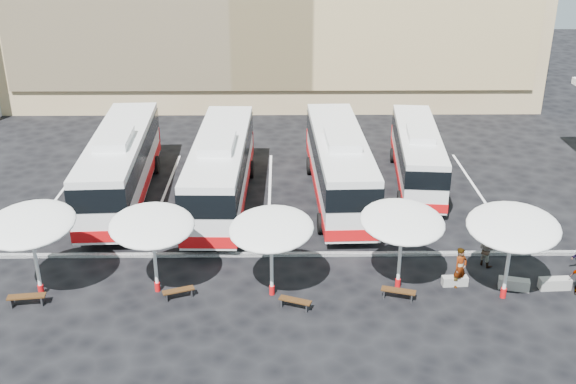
{
  "coord_description": "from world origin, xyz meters",
  "views": [
    {
      "loc": [
        0.67,
        -27.43,
        15.53
      ],
      "look_at": [
        1.0,
        3.0,
        2.2
      ],
      "focal_mm": 42.0,
      "sensor_mm": 36.0,
      "label": 1
    }
  ],
  "objects_px": {
    "sunshade_1": "(152,226)",
    "sunshade_4": "(513,227)",
    "bus_3": "(417,153)",
    "passenger_1": "(487,249)",
    "conc_bench_0": "(455,281)",
    "wood_bench_2": "(295,302)",
    "conc_bench_1": "(514,284)",
    "sunshade_0": "(30,225)",
    "passenger_0": "(460,268)",
    "sunshade_2": "(271,229)",
    "wood_bench_0": "(27,298)",
    "sunshade_3": "(402,222)",
    "wood_bench_3": "(398,292)",
    "bus_0": "(121,163)",
    "conc_bench_2": "(555,284)",
    "bus_2": "(339,163)",
    "wood_bench_1": "(178,292)",
    "bus_1": "(221,168)"
  },
  "relations": [
    {
      "from": "bus_1",
      "to": "sunshade_4",
      "type": "bearing_deg",
      "value": -36.36
    },
    {
      "from": "bus_0",
      "to": "bus_1",
      "type": "bearing_deg",
      "value": -9.94
    },
    {
      "from": "bus_1",
      "to": "sunshade_3",
      "type": "bearing_deg",
      "value": -45.67
    },
    {
      "from": "passenger_1",
      "to": "sunshade_0",
      "type": "bearing_deg",
      "value": 60.94
    },
    {
      "from": "conc_bench_0",
      "to": "conc_bench_1",
      "type": "distance_m",
      "value": 2.5
    },
    {
      "from": "wood_bench_2",
      "to": "conc_bench_1",
      "type": "bearing_deg",
      "value": 8.48
    },
    {
      "from": "sunshade_2",
      "to": "conc_bench_0",
      "type": "relative_size",
      "value": 4.07
    },
    {
      "from": "wood_bench_2",
      "to": "conc_bench_2",
      "type": "relative_size",
      "value": 1.05
    },
    {
      "from": "sunshade_2",
      "to": "wood_bench_1",
      "type": "bearing_deg",
      "value": -176.32
    },
    {
      "from": "wood_bench_2",
      "to": "wood_bench_3",
      "type": "distance_m",
      "value": 4.4
    },
    {
      "from": "passenger_1",
      "to": "wood_bench_0",
      "type": "bearing_deg",
      "value": 63.34
    },
    {
      "from": "bus_3",
      "to": "passenger_1",
      "type": "bearing_deg",
      "value": -76.48
    },
    {
      "from": "conc_bench_2",
      "to": "conc_bench_0",
      "type": "bearing_deg",
      "value": 175.41
    },
    {
      "from": "sunshade_1",
      "to": "passenger_1",
      "type": "xyz_separation_m",
      "value": [
        14.75,
        2.09,
        -2.34
      ]
    },
    {
      "from": "sunshade_2",
      "to": "conc_bench_1",
      "type": "distance_m",
      "value": 10.84
    },
    {
      "from": "conc_bench_2",
      "to": "sunshade_3",
      "type": "bearing_deg",
      "value": 178.42
    },
    {
      "from": "bus_1",
      "to": "wood_bench_2",
      "type": "xyz_separation_m",
      "value": [
        3.82,
        -10.51,
        -1.78
      ]
    },
    {
      "from": "sunshade_1",
      "to": "sunshade_4",
      "type": "xyz_separation_m",
      "value": [
        14.72,
        -0.67,
        0.2
      ]
    },
    {
      "from": "bus_2",
      "to": "passenger_1",
      "type": "distance_m",
      "value": 9.9
    },
    {
      "from": "bus_1",
      "to": "passenger_0",
      "type": "height_order",
      "value": "bus_1"
    },
    {
      "from": "bus_2",
      "to": "wood_bench_1",
      "type": "bearing_deg",
      "value": -128.1
    },
    {
      "from": "bus_0",
      "to": "conc_bench_1",
      "type": "distance_m",
      "value": 21.35
    },
    {
      "from": "passenger_0",
      "to": "passenger_1",
      "type": "relative_size",
      "value": 1.16
    },
    {
      "from": "sunshade_0",
      "to": "passenger_0",
      "type": "xyz_separation_m",
      "value": [
        17.98,
        0.44,
        -2.38
      ]
    },
    {
      "from": "sunshade_4",
      "to": "passenger_1",
      "type": "xyz_separation_m",
      "value": [
        0.03,
        2.76,
        -2.54
      ]
    },
    {
      "from": "sunshade_3",
      "to": "conc_bench_2",
      "type": "relative_size",
      "value": 3.15
    },
    {
      "from": "bus_2",
      "to": "sunshade_3",
      "type": "height_order",
      "value": "bus_2"
    },
    {
      "from": "conc_bench_0",
      "to": "passenger_0",
      "type": "relative_size",
      "value": 0.6
    },
    {
      "from": "sunshade_3",
      "to": "sunshade_4",
      "type": "bearing_deg",
      "value": -11.16
    },
    {
      "from": "bus_0",
      "to": "conc_bench_1",
      "type": "relative_size",
      "value": 10.23
    },
    {
      "from": "sunshade_4",
      "to": "conc_bench_0",
      "type": "distance_m",
      "value": 3.76
    },
    {
      "from": "sunshade_1",
      "to": "conc_bench_0",
      "type": "xyz_separation_m",
      "value": [
        12.9,
        0.34,
        -2.93
      ]
    },
    {
      "from": "sunshade_3",
      "to": "wood_bench_0",
      "type": "height_order",
      "value": "sunshade_3"
    },
    {
      "from": "passenger_1",
      "to": "bus_1",
      "type": "bearing_deg",
      "value": 25.41
    },
    {
      "from": "bus_3",
      "to": "wood_bench_3",
      "type": "xyz_separation_m",
      "value": [
        -3.08,
        -12.8,
        -1.45
      ]
    },
    {
      "from": "passenger_0",
      "to": "bus_3",
      "type": "bearing_deg",
      "value": 54.83
    },
    {
      "from": "wood_bench_2",
      "to": "passenger_1",
      "type": "xyz_separation_m",
      "value": [
        8.85,
        3.51,
        0.48
      ]
    },
    {
      "from": "bus_1",
      "to": "wood_bench_3",
      "type": "relative_size",
      "value": 8.73
    },
    {
      "from": "bus_0",
      "to": "passenger_1",
      "type": "bearing_deg",
      "value": -25.76
    },
    {
      "from": "passenger_1",
      "to": "wood_bench_3",
      "type": "bearing_deg",
      "value": 86.65
    },
    {
      "from": "bus_0",
      "to": "sunshade_0",
      "type": "relative_size",
      "value": 3.22
    },
    {
      "from": "sunshade_0",
      "to": "conc_bench_2",
      "type": "bearing_deg",
      "value": 0.48
    },
    {
      "from": "sunshade_1",
      "to": "sunshade_4",
      "type": "bearing_deg",
      "value": -2.61
    },
    {
      "from": "bus_3",
      "to": "wood_bench_2",
      "type": "distance_m",
      "value": 15.45
    },
    {
      "from": "bus_3",
      "to": "passenger_1",
      "type": "relative_size",
      "value": 7.03
    },
    {
      "from": "conc_bench_1",
      "to": "passenger_1",
      "type": "relative_size",
      "value": 0.81
    },
    {
      "from": "bus_3",
      "to": "bus_1",
      "type": "bearing_deg",
      "value": -159.89
    },
    {
      "from": "bus_2",
      "to": "sunshade_3",
      "type": "distance_m",
      "value": 9.76
    },
    {
      "from": "sunshade_2",
      "to": "wood_bench_0",
      "type": "xyz_separation_m",
      "value": [
        -10.14,
        -0.75,
        -2.77
      ]
    },
    {
      "from": "wood_bench_1",
      "to": "wood_bench_2",
      "type": "xyz_separation_m",
      "value": [
        4.91,
        -0.84,
        0.01
      ]
    }
  ]
}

